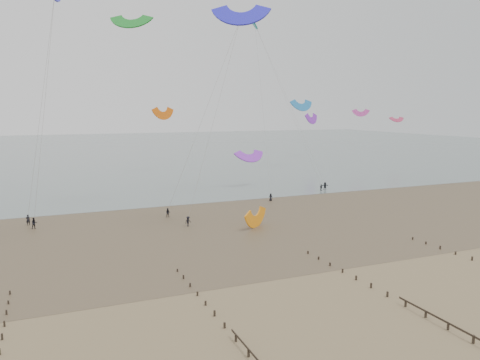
# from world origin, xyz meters

# --- Properties ---
(ground) EXTENTS (500.00, 500.00, 0.00)m
(ground) POSITION_xyz_m (0.00, 0.00, 0.00)
(ground) COLOR brown
(ground) RESTS_ON ground
(sea_and_shore) EXTENTS (500.00, 665.00, 0.03)m
(sea_and_shore) POSITION_xyz_m (-4.08, 34.40, 0.01)
(sea_and_shore) COLOR #475654
(sea_and_shore) RESTS_ON ground
(kitesurfer_lead) EXTENTS (0.70, 0.49, 1.85)m
(kitesurfer_lead) POSITION_xyz_m (-31.02, 43.76, 0.92)
(kitesurfer_lead) COLOR black
(kitesurfer_lead) RESTS_ON ground
(kitesurfers) EXTENTS (134.11, 24.59, 1.90)m
(kitesurfers) POSITION_xyz_m (14.74, 46.71, 0.89)
(kitesurfers) COLOR black
(kitesurfers) RESTS_ON ground
(grounded_kite) EXTENTS (7.60, 7.38, 3.30)m
(grounded_kite) POSITION_xyz_m (3.67, 27.89, 0.00)
(grounded_kite) COLOR orange
(grounded_kite) RESTS_ON ground
(kites_airborne) EXTENTS (237.55, 123.57, 37.43)m
(kites_airborne) POSITION_xyz_m (-4.23, 86.64, 23.06)
(kites_airborne) COLOR yellow
(kites_airborne) RESTS_ON ground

